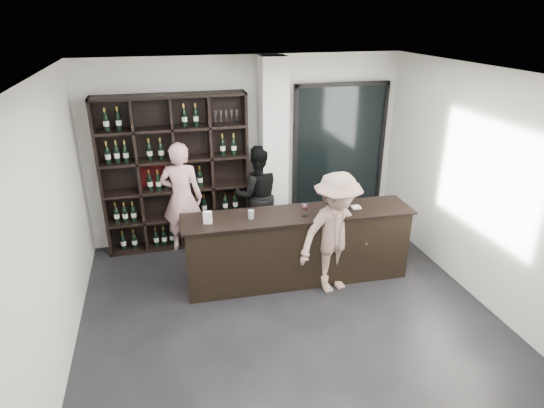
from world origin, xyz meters
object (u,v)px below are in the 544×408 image
object	(u,v)px
taster_pink	(182,198)
taster_black	(258,195)
wine_shelf	(176,174)
tasting_counter	(298,247)
customer	(336,234)

from	to	relation	value
taster_pink	taster_black	size ratio (longest dim) A/B	1.08
wine_shelf	tasting_counter	xyz separation A→B (m)	(1.50, -1.47, -0.69)
wine_shelf	tasting_counter	bearing A→B (deg)	-44.32
customer	wine_shelf	bearing A→B (deg)	123.89
taster_pink	taster_black	world-z (taller)	taster_pink
tasting_counter	taster_pink	size ratio (longest dim) A/B	1.78
tasting_counter	taster_pink	bearing A→B (deg)	140.11
tasting_counter	customer	size ratio (longest dim) A/B	1.87
wine_shelf	customer	distance (m)	2.64
taster_pink	customer	bearing A→B (deg)	153.83
taster_pink	customer	size ratio (longest dim) A/B	1.05
tasting_counter	customer	distance (m)	0.61
wine_shelf	taster_black	distance (m)	1.31
tasting_counter	customer	world-z (taller)	customer
taster_pink	taster_black	bearing A→B (deg)	-164.70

